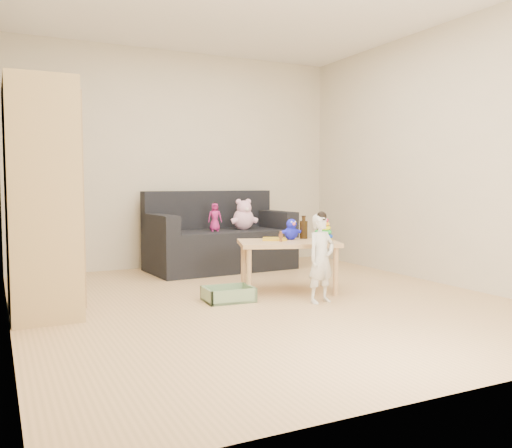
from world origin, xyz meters
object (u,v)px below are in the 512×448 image
play_table (288,266)px  toddler (321,260)px  wardrobe (41,199)px  sofa (221,250)px

play_table → toddler: 0.55m
wardrobe → toddler: bearing=-17.7°
wardrobe → sofa: 2.53m
wardrobe → sofa: (2.06, 1.32, -0.66)m
wardrobe → toddler: wardrobe is taller
wardrobe → sofa: size_ratio=1.08×
wardrobe → play_table: (2.13, -0.16, -0.66)m
toddler → wardrobe: bearing=150.7°
play_table → toddler: toddler is taller
sofa → play_table: size_ratio=1.83×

